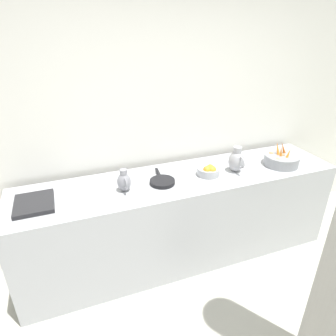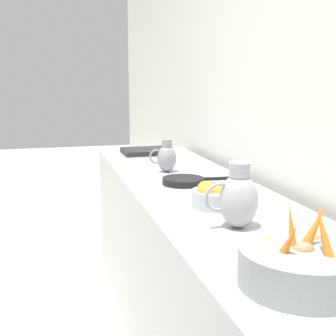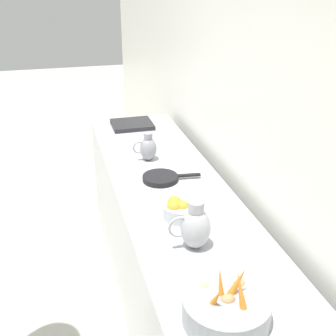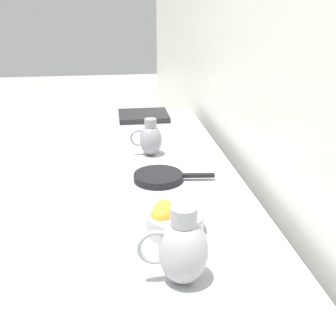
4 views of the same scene
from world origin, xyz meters
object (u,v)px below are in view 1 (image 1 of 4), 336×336
object	(u,v)px
metal_pitcher_tall	(236,160)
metal_pitcher_short	(124,181)
vegetable_colander	(281,160)
skillet_on_counter	(162,181)
orange_bowl	(209,171)

from	to	relation	value
metal_pitcher_tall	metal_pitcher_short	world-z (taller)	metal_pitcher_tall
metal_pitcher_tall	metal_pitcher_short	xyz separation A→B (m)	(-0.01, -1.10, -0.02)
vegetable_colander	skillet_on_counter	size ratio (longest dim) A/B	0.91
metal_pitcher_tall	orange_bowl	bearing A→B (deg)	-92.34
vegetable_colander	metal_pitcher_tall	world-z (taller)	metal_pitcher_tall
metal_pitcher_short	vegetable_colander	bearing A→B (deg)	88.26
vegetable_colander	metal_pitcher_short	world-z (taller)	vegetable_colander
vegetable_colander	metal_pitcher_tall	xyz separation A→B (m)	(-0.04, -0.51, 0.06)
metal_pitcher_tall	skillet_on_counter	distance (m)	0.76
orange_bowl	metal_pitcher_tall	xyz separation A→B (m)	(0.01, 0.29, 0.07)
orange_bowl	metal_pitcher_short	distance (m)	0.81
metal_pitcher_short	skillet_on_counter	size ratio (longest dim) A/B	0.53
vegetable_colander	orange_bowl	size ratio (longest dim) A/B	1.61
metal_pitcher_tall	metal_pitcher_short	size ratio (longest dim) A/B	1.26
vegetable_colander	skillet_on_counter	xyz separation A→B (m)	(-0.06, -1.26, -0.04)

